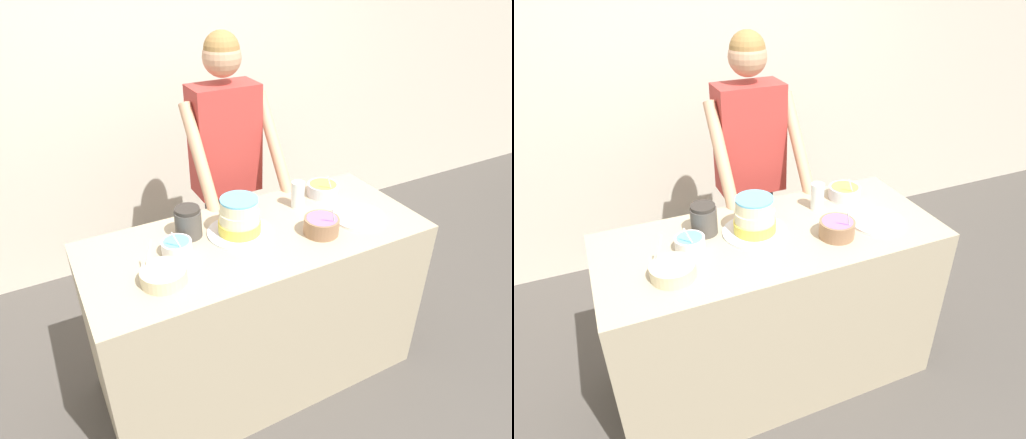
# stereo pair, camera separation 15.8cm
# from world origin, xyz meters

# --- Properties ---
(ground_plane) EXTENTS (14.00, 14.00, 0.00)m
(ground_plane) POSITION_xyz_m (0.00, 0.00, 0.00)
(ground_plane) COLOR #4C4742
(wall_back) EXTENTS (10.00, 0.05, 2.60)m
(wall_back) POSITION_xyz_m (0.00, 1.86, 1.30)
(wall_back) COLOR beige
(wall_back) RESTS_ON ground_plane
(counter) EXTENTS (1.69, 0.72, 0.95)m
(counter) POSITION_xyz_m (0.00, 0.36, 0.47)
(counter) COLOR tan
(counter) RESTS_ON ground_plane
(person_baker) EXTENTS (0.53, 0.49, 1.79)m
(person_baker) POSITION_xyz_m (0.15, 1.03, 1.09)
(person_baker) COLOR #2D2D38
(person_baker) RESTS_ON ground_plane
(cake) EXTENTS (0.32, 0.32, 0.19)m
(cake) POSITION_xyz_m (-0.07, 0.42, 1.03)
(cake) COLOR silver
(cake) RESTS_ON counter
(frosting_bowl_white) EXTENTS (0.19, 0.19, 0.17)m
(frosting_bowl_white) POSITION_xyz_m (-0.52, 0.22, 0.98)
(frosting_bowl_white) COLOR beige
(frosting_bowl_white) RESTS_ON counter
(frosting_bowl_yellow) EXTENTS (0.18, 0.18, 0.14)m
(frosting_bowl_yellow) POSITION_xyz_m (0.53, 0.56, 0.99)
(frosting_bowl_yellow) COLOR silver
(frosting_bowl_yellow) RESTS_ON counter
(frosting_bowl_purple) EXTENTS (0.17, 0.17, 0.17)m
(frosting_bowl_purple) POSITION_xyz_m (0.28, 0.23, 0.99)
(frosting_bowl_purple) COLOR #936B4C
(frosting_bowl_purple) RESTS_ON counter
(frosting_bowl_blue) EXTENTS (0.14, 0.14, 0.15)m
(frosting_bowl_blue) POSITION_xyz_m (-0.40, 0.40, 0.98)
(frosting_bowl_blue) COLOR white
(frosting_bowl_blue) RESTS_ON counter
(drinking_glass) EXTENTS (0.07, 0.07, 0.14)m
(drinking_glass) POSITION_xyz_m (0.33, 0.51, 1.02)
(drinking_glass) COLOR silver
(drinking_glass) RESTS_ON counter
(ceramic_plate) EXTENTS (0.28, 0.28, 0.01)m
(ceramic_plate) POSITION_xyz_m (0.54, 0.26, 0.95)
(ceramic_plate) COLOR silver
(ceramic_plate) RESTS_ON counter
(stoneware_jar) EXTENTS (0.13, 0.13, 0.15)m
(stoneware_jar) POSITION_xyz_m (-0.29, 0.51, 1.02)
(stoneware_jar) COLOR #4C4742
(stoneware_jar) RESTS_ON counter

